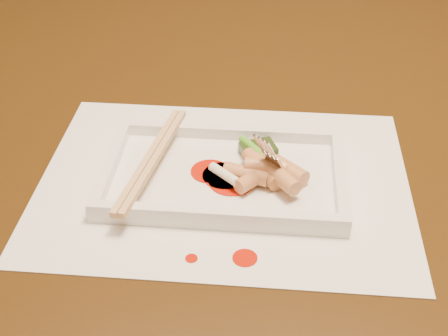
# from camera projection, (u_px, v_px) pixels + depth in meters

# --- Properties ---
(table) EXTENTS (1.40, 0.90, 0.75)m
(table) POSITION_uv_depth(u_px,v_px,m) (228.00, 169.00, 0.87)
(table) COLOR black
(table) RESTS_ON ground
(placemat) EXTENTS (0.40, 0.30, 0.00)m
(placemat) POSITION_uv_depth(u_px,v_px,m) (224.00, 182.00, 0.68)
(placemat) COLOR white
(placemat) RESTS_ON table
(sauce_splatter_a) EXTENTS (0.02, 0.02, 0.00)m
(sauce_splatter_a) POSITION_uv_depth(u_px,v_px,m) (245.00, 258.00, 0.59)
(sauce_splatter_a) COLOR red
(sauce_splatter_a) RESTS_ON placemat
(sauce_splatter_b) EXTENTS (0.01, 0.01, 0.00)m
(sauce_splatter_b) POSITION_uv_depth(u_px,v_px,m) (191.00, 258.00, 0.58)
(sauce_splatter_b) COLOR red
(sauce_splatter_b) RESTS_ON placemat
(plate_base) EXTENTS (0.26, 0.16, 0.01)m
(plate_base) POSITION_uv_depth(u_px,v_px,m) (224.00, 178.00, 0.68)
(plate_base) COLOR white
(plate_base) RESTS_ON placemat
(plate_rim_far) EXTENTS (0.26, 0.01, 0.01)m
(plate_rim_far) POSITION_uv_depth(u_px,v_px,m) (230.00, 132.00, 0.73)
(plate_rim_far) COLOR white
(plate_rim_far) RESTS_ON plate_base
(plate_rim_near) EXTENTS (0.26, 0.01, 0.01)m
(plate_rim_near) POSITION_uv_depth(u_px,v_px,m) (217.00, 216.00, 0.61)
(plate_rim_near) COLOR white
(plate_rim_near) RESTS_ON plate_base
(plate_rim_left) EXTENTS (0.01, 0.14, 0.01)m
(plate_rim_left) POSITION_uv_depth(u_px,v_px,m) (111.00, 164.00, 0.68)
(plate_rim_left) COLOR white
(plate_rim_left) RESTS_ON plate_base
(plate_rim_right) EXTENTS (0.01, 0.14, 0.01)m
(plate_rim_right) POSITION_uv_depth(u_px,v_px,m) (340.00, 176.00, 0.66)
(plate_rim_right) COLOR white
(plate_rim_right) RESTS_ON plate_base
(veg_piece) EXTENTS (0.05, 0.04, 0.01)m
(veg_piece) POSITION_uv_depth(u_px,v_px,m) (258.00, 150.00, 0.70)
(veg_piece) COLOR black
(veg_piece) RESTS_ON plate_base
(scallion_white) EXTENTS (0.04, 0.03, 0.01)m
(scallion_white) POSITION_uv_depth(u_px,v_px,m) (225.00, 175.00, 0.66)
(scallion_white) COLOR #EAEACC
(scallion_white) RESTS_ON plate_base
(scallion_green) EXTENTS (0.06, 0.07, 0.01)m
(scallion_green) POSITION_uv_depth(u_px,v_px,m) (264.00, 157.00, 0.68)
(scallion_green) COLOR #409B19
(scallion_green) RESTS_ON plate_base
(chopstick_a) EXTENTS (0.04, 0.19, 0.01)m
(chopstick_a) POSITION_uv_depth(u_px,v_px,m) (148.00, 158.00, 0.67)
(chopstick_a) COLOR tan
(chopstick_a) RESTS_ON plate_rim_near
(chopstick_b) EXTENTS (0.04, 0.19, 0.01)m
(chopstick_b) POSITION_uv_depth(u_px,v_px,m) (155.00, 159.00, 0.67)
(chopstick_b) COLOR tan
(chopstick_b) RESTS_ON plate_rim_near
(fork) EXTENTS (0.09, 0.10, 0.14)m
(fork) POSITION_uv_depth(u_px,v_px,m) (293.00, 111.00, 0.64)
(fork) COLOR silver
(fork) RESTS_ON plate_base
(sauce_blob_0) EXTENTS (0.04, 0.04, 0.00)m
(sauce_blob_0) POSITION_uv_depth(u_px,v_px,m) (210.00, 171.00, 0.68)
(sauce_blob_0) COLOR red
(sauce_blob_0) RESTS_ON plate_base
(sauce_blob_1) EXTENTS (0.05, 0.05, 0.00)m
(sauce_blob_1) POSITION_uv_depth(u_px,v_px,m) (232.00, 181.00, 0.66)
(sauce_blob_1) COLOR red
(sauce_blob_1) RESTS_ON plate_base
(sauce_blob_2) EXTENTS (0.05, 0.05, 0.00)m
(sauce_blob_2) POSITION_uv_depth(u_px,v_px,m) (225.00, 176.00, 0.67)
(sauce_blob_2) COLOR red
(sauce_blob_2) RESTS_ON plate_base
(rice_cake_0) EXTENTS (0.04, 0.05, 0.02)m
(rice_cake_0) POSITION_uv_depth(u_px,v_px,m) (257.00, 165.00, 0.67)
(rice_cake_0) COLOR tan
(rice_cake_0) RESTS_ON plate_base
(rice_cake_1) EXTENTS (0.04, 0.04, 0.02)m
(rice_cake_1) POSITION_uv_depth(u_px,v_px,m) (289.00, 171.00, 0.66)
(rice_cake_1) COLOR tan
(rice_cake_1) RESTS_ON plate_base
(rice_cake_2) EXTENTS (0.04, 0.05, 0.02)m
(rice_cake_2) POSITION_uv_depth(u_px,v_px,m) (281.00, 177.00, 0.65)
(rice_cake_2) COLOR tan
(rice_cake_2) RESTS_ON plate_base
(rice_cake_3) EXTENTS (0.04, 0.05, 0.02)m
(rice_cake_3) POSITION_uv_depth(u_px,v_px,m) (266.00, 171.00, 0.66)
(rice_cake_3) COLOR tan
(rice_cake_3) RESTS_ON plate_base
(rice_cake_4) EXTENTS (0.05, 0.03, 0.02)m
(rice_cake_4) POSITION_uv_depth(u_px,v_px,m) (247.00, 174.00, 0.66)
(rice_cake_4) COLOR tan
(rice_cake_4) RESTS_ON plate_base
(rice_cake_5) EXTENTS (0.05, 0.02, 0.02)m
(rice_cake_5) POSITION_uv_depth(u_px,v_px,m) (266.00, 167.00, 0.66)
(rice_cake_5) COLOR tan
(rice_cake_5) RESTS_ON plate_base
(rice_cake_6) EXTENTS (0.05, 0.05, 0.02)m
(rice_cake_6) POSITION_uv_depth(u_px,v_px,m) (256.00, 177.00, 0.65)
(rice_cake_6) COLOR tan
(rice_cake_6) RESTS_ON plate_base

